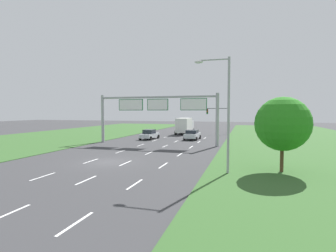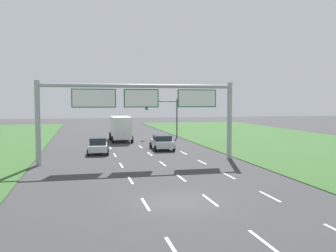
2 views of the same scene
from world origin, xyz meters
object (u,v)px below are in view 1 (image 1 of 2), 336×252
object	(u,v)px
car_near_red	(192,135)
traffic_light_mast	(220,115)
street_lamp	(223,105)
car_lead_silver	(149,134)
sign_gantry	(157,109)
box_truck	(185,125)
roadside_tree_near	(283,124)

from	to	relation	value
car_near_red	traffic_light_mast	xyz separation A→B (m)	(3.16, 13.28, 3.05)
street_lamp	car_lead_silver	bearing A→B (deg)	122.74
car_near_red	car_lead_silver	world-z (taller)	car_lead_silver
sign_gantry	street_lamp	xyz separation A→B (m)	(10.14, -15.07, 0.10)
car_near_red	traffic_light_mast	world-z (taller)	traffic_light_mast
car_lead_silver	box_truck	distance (m)	12.09
box_truck	traffic_light_mast	xyz separation A→B (m)	(6.68, 3.15, 2.12)
street_lamp	roadside_tree_near	xyz separation A→B (m)	(4.24, 1.60, -1.43)
roadside_tree_near	street_lamp	bearing A→B (deg)	-159.30
traffic_light_mast	roadside_tree_near	distance (m)	35.14
box_truck	car_near_red	bearing A→B (deg)	-70.32
traffic_light_mast	street_lamp	bearing A→B (deg)	-84.43
car_near_red	sign_gantry	size ratio (longest dim) A/B	0.25
sign_gantry	street_lamp	size ratio (longest dim) A/B	2.03
car_lead_silver	roadside_tree_near	size ratio (longest dim) A/B	0.79
street_lamp	box_truck	bearing A→B (deg)	107.28
box_truck	sign_gantry	world-z (taller)	sign_gantry
car_near_red	car_lead_silver	distance (m)	7.10
car_lead_silver	street_lamp	size ratio (longest dim) A/B	0.53
box_truck	street_lamp	size ratio (longest dim) A/B	0.85
traffic_light_mast	box_truck	bearing A→B (deg)	-154.71
traffic_light_mast	car_lead_silver	bearing A→B (deg)	-124.52
car_lead_silver	sign_gantry	distance (m)	8.17
box_truck	roadside_tree_near	xyz separation A→B (m)	(14.41, -31.12, 1.90)
car_near_red	box_truck	bearing A→B (deg)	110.42
car_lead_silver	street_lamp	distance (m)	25.53
sign_gantry	street_lamp	distance (m)	18.16
car_near_red	box_truck	size ratio (longest dim) A/B	0.59
street_lamp	car_near_red	bearing A→B (deg)	106.42
car_lead_silver	roadside_tree_near	xyz separation A→B (m)	(17.85, -19.57, 2.86)
roadside_tree_near	box_truck	bearing A→B (deg)	114.85
car_near_red	box_truck	xyz separation A→B (m)	(-3.52, 10.13, 0.93)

